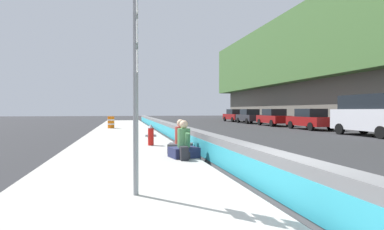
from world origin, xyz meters
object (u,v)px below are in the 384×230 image
(route_sign_post, at_px, (136,74))
(fire_hydrant, at_px, (151,135))
(seated_person_middle, at_px, (181,142))
(parked_car_far, at_px, (249,116))
(backpack, at_px, (184,154))
(parked_car_midline, at_px, (274,117))
(parked_car_farther, at_px, (235,115))
(seated_person_foreground, at_px, (184,146))
(parked_car_fourth, at_px, (310,119))
(construction_barrel, at_px, (111,122))
(parked_car_third, at_px, (372,114))

(route_sign_post, bearing_deg, fire_hydrant, -6.97)
(seated_person_middle, bearing_deg, route_sign_post, 161.31)
(parked_car_far, bearing_deg, backpack, 153.15)
(backpack, bearing_deg, route_sign_post, 156.00)
(parked_car_midline, xyz_separation_m, parked_car_farther, (11.59, -0.17, 0.00))
(seated_person_foreground, bearing_deg, parked_car_far, -27.18)
(parked_car_fourth, bearing_deg, construction_barrel, 78.68)
(seated_person_middle, xyz_separation_m, construction_barrel, (15.23, 2.88, 0.12))
(fire_hydrant, distance_m, seated_person_foreground, 3.59)
(route_sign_post, height_order, parked_car_far, route_sign_post)
(seated_person_foreground, relative_size, parked_car_fourth, 0.26)
(seated_person_middle, distance_m, backpack, 1.69)
(backpack, xyz_separation_m, parked_car_midline, (19.72, -13.08, 0.53))
(backpack, bearing_deg, parked_car_far, -26.85)
(parked_car_third, bearing_deg, fire_hydrant, 102.75)
(seated_person_foreground, bearing_deg, parked_car_third, -63.08)
(fire_hydrant, bearing_deg, parked_car_third, -77.25)
(seated_person_middle, bearing_deg, parked_car_midline, -35.52)
(parked_car_third, relative_size, parked_car_fourth, 1.14)
(seated_person_middle, xyz_separation_m, backpack, (-1.67, 0.20, -0.16))
(parked_car_farther, bearing_deg, backpack, 157.06)
(seated_person_foreground, distance_m, parked_car_midline, 23.16)
(seated_person_foreground, distance_m, construction_barrel, 16.59)
(seated_person_foreground, bearing_deg, parked_car_midline, -34.11)
(seated_person_middle, height_order, parked_car_third, parked_car_third)
(fire_hydrant, relative_size, parked_car_farther, 0.19)
(seated_person_foreground, distance_m, parked_car_fourth, 18.60)
(backpack, bearing_deg, parked_car_third, -61.38)
(parked_car_farther, bearing_deg, seated_person_middle, 156.23)
(seated_person_middle, height_order, parked_car_fourth, parked_car_fourth)
(parked_car_fourth, bearing_deg, parked_car_farther, -0.10)
(parked_car_fourth, bearing_deg, parked_car_midline, 1.36)
(construction_barrel, bearing_deg, seated_person_foreground, -170.36)
(seated_person_middle, height_order, construction_barrel, seated_person_middle)
(route_sign_post, distance_m, parked_car_far, 32.72)
(seated_person_middle, height_order, parked_car_midline, parked_car_midline)
(route_sign_post, height_order, parked_car_fourth, route_sign_post)
(route_sign_post, xyz_separation_m, backpack, (3.45, -1.54, -1.90))
(seated_person_foreground, xyz_separation_m, parked_car_farther, (30.76, -13.16, 0.36))
(parked_car_farther, bearing_deg, parked_car_fourth, 179.90)
(parked_car_midline, height_order, parked_car_far, same)
(construction_barrel, height_order, parked_car_farther, parked_car_farther)
(seated_person_middle, relative_size, parked_car_third, 0.22)
(parked_car_third, bearing_deg, parked_car_fourth, -0.55)
(backpack, height_order, parked_car_fourth, parked_car_fourth)
(backpack, xyz_separation_m, parked_car_third, (7.18, -13.16, 1.02))
(parked_car_midline, distance_m, parked_car_farther, 11.59)
(backpack, relative_size, parked_car_far, 0.09)
(fire_hydrant, distance_m, parked_car_far, 25.69)
(backpack, relative_size, parked_car_third, 0.08)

